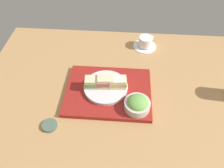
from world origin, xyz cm
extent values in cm
cube|color=tan|center=(0.00, 0.00, -1.50)|extent=(140.00, 100.00, 3.00)
cube|color=maroon|center=(-5.47, -0.42, 1.10)|extent=(40.29, 31.00, 2.19)
cylinder|color=silver|center=(-6.80, 1.11, 3.04)|extent=(20.91, 20.91, 1.70)
cube|color=beige|center=(-12.57, 0.83, 4.52)|extent=(7.77, 5.35, 1.25)
cube|color=#669347|center=(-12.57, 0.83, 6.35)|extent=(7.87, 5.69, 2.41)
cube|color=beige|center=(-12.57, 0.83, 8.17)|extent=(7.77, 5.35, 1.25)
cube|color=beige|center=(-6.80, 1.11, 4.76)|extent=(7.77, 5.35, 1.72)
cube|color=#B74C42|center=(-6.80, 1.11, 6.78)|extent=(8.20, 5.56, 2.32)
cube|color=beige|center=(-6.80, 1.11, 8.80)|extent=(7.77, 5.35, 1.72)
cube|color=#EFE5C1|center=(-1.03, 1.39, 4.75)|extent=(7.77, 5.35, 1.71)
cube|color=gold|center=(-1.03, 1.39, 6.55)|extent=(8.35, 5.43, 1.88)
cube|color=#EFE5C1|center=(-1.03, 1.39, 8.34)|extent=(7.77, 5.35, 1.71)
cylinder|color=beige|center=(7.97, -9.21, 4.16)|extent=(11.41, 11.41, 3.94)
ellipsoid|color=#6BA84C|center=(7.97, -9.21, 6.14)|extent=(9.08, 9.08, 4.99)
cylinder|color=white|center=(12.94, 36.61, 0.40)|extent=(13.40, 13.40, 0.80)
cylinder|color=white|center=(12.94, 36.61, 3.68)|extent=(7.62, 7.62, 5.77)
cylinder|color=black|center=(12.94, 36.61, 6.17)|extent=(7.01, 7.01, 0.40)
torus|color=white|center=(16.34, 39.42, 3.68)|extent=(3.61, 3.19, 4.03)
cylinder|color=#4C6051|center=(-28.87, -19.93, 0.72)|extent=(6.52, 6.52, 1.43)
camera|label=1|loc=(0.93, -64.40, 80.85)|focal=34.39mm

